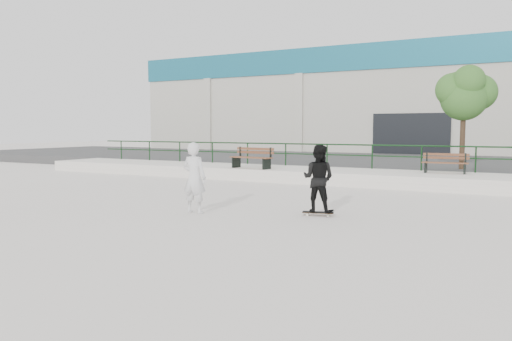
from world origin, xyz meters
The scene contains 11 objects.
ground centered at (0.00, 0.00, 0.00)m, with size 120.00×120.00×0.00m, color beige.
ledge centered at (0.00, 9.50, 0.25)m, with size 30.00×3.00×0.50m, color silver.
parking_strip centered at (0.00, 18.00, 0.25)m, with size 60.00×14.00×0.50m, color #3B3B3B.
railing centered at (0.00, 10.80, 1.24)m, with size 28.00×0.06×1.03m.
commercial_building centered at (0.00, 31.99, 4.58)m, with size 44.20×16.33×8.00m.
bench_left centered at (-3.58, 8.65, 0.94)m, with size 2.01×0.85×0.90m.
bench_right centered at (4.00, 10.07, 0.88)m, with size 1.68×0.54×0.77m.
tree centered at (4.37, 12.47, 3.68)m, with size 2.39×2.12×4.25m.
skateboard centered at (2.08, 1.77, 0.07)m, with size 0.81×0.40×0.09m.
standing_skater centered at (2.08, 1.77, 0.94)m, with size 0.83×0.64×1.70m, color black.
seated_skater centered at (-0.88, 0.60, 0.92)m, with size 0.67×0.44×1.84m, color silver.
Camera 1 is at (6.58, -9.94, 2.19)m, focal length 35.00 mm.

